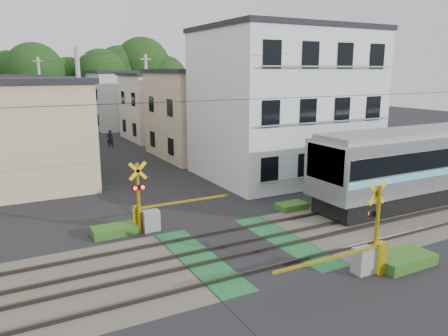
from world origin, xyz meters
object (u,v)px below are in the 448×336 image
crossing_signal_far (148,215)px  apartment_block (284,103)px  crossing_signal_near (367,253)px  pedestrian (110,139)px

crossing_signal_far → apartment_block: (11.09, 5.84, 3.94)m
crossing_signal_far → apartment_block: 13.14m
crossing_signal_near → pedestrian: (-1.53, 28.63, 0.09)m
pedestrian → crossing_signal_far: bearing=83.4°
crossing_signal_near → crossing_signal_far: bearing=125.3°
crossing_signal_near → apartment_block: bearing=65.8°
crossing_signal_near → apartment_block: size_ratio=0.46×
apartment_block → crossing_signal_far: bearing=-152.2°
crossing_signal_far → pedestrian: 21.63m
crossing_signal_far → pedestrian: (3.64, 21.32, 0.09)m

